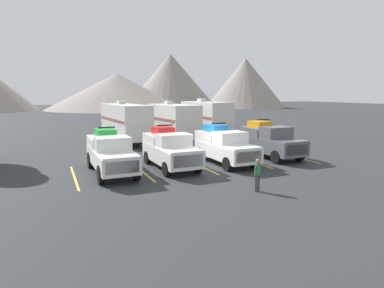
# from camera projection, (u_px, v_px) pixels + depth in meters

# --- Properties ---
(ground_plane) EXTENTS (240.00, 240.00, 0.00)m
(ground_plane) POSITION_uv_depth(u_px,v_px,m) (203.00, 167.00, 19.90)
(ground_plane) COLOR #2D3033
(pickup_truck_a) EXTENTS (2.10, 5.80, 2.55)m
(pickup_truck_a) POSITION_uv_depth(u_px,v_px,m) (110.00, 152.00, 18.34)
(pickup_truck_a) COLOR white
(pickup_truck_a) RESTS_ON ground
(pickup_truck_b) EXTENTS (2.18, 5.23, 2.55)m
(pickup_truck_b) POSITION_uv_depth(u_px,v_px,m) (170.00, 149.00, 19.68)
(pickup_truck_b) COLOR white
(pickup_truck_b) RESTS_ON ground
(pickup_truck_c) EXTENTS (2.15, 5.23, 2.55)m
(pickup_truck_c) POSITION_uv_depth(u_px,v_px,m) (224.00, 145.00, 20.93)
(pickup_truck_c) COLOR white
(pickup_truck_c) RESTS_ON ground
(pickup_truck_d) EXTENTS (2.23, 5.25, 2.63)m
(pickup_truck_d) POSITION_uv_depth(u_px,v_px,m) (269.00, 140.00, 22.91)
(pickup_truck_d) COLOR #595B60
(pickup_truck_d) RESTS_ON ground
(lot_stripe_a) EXTENTS (0.12, 5.50, 0.01)m
(lot_stripe_a) POSITION_uv_depth(u_px,v_px,m) (74.00, 177.00, 17.53)
(lot_stripe_a) COLOR gold
(lot_stripe_a) RESTS_ON ground
(lot_stripe_b) EXTENTS (0.12, 5.50, 0.01)m
(lot_stripe_b) POSITION_uv_depth(u_px,v_px,m) (141.00, 171.00, 19.01)
(lot_stripe_b) COLOR gold
(lot_stripe_b) RESTS_ON ground
(lot_stripe_c) EXTENTS (0.12, 5.50, 0.01)m
(lot_stripe_c) POSITION_uv_depth(u_px,v_px,m) (198.00, 165.00, 20.48)
(lot_stripe_c) COLOR gold
(lot_stripe_c) RESTS_ON ground
(lot_stripe_d) EXTENTS (0.12, 5.50, 0.01)m
(lot_stripe_d) POSITION_uv_depth(u_px,v_px,m) (248.00, 160.00, 21.95)
(lot_stripe_d) COLOR gold
(lot_stripe_d) RESTS_ON ground
(lot_stripe_e) EXTENTS (0.12, 5.50, 0.01)m
(lot_stripe_e) POSITION_uv_depth(u_px,v_px,m) (291.00, 156.00, 23.43)
(lot_stripe_e) COLOR gold
(lot_stripe_e) RESTS_ON ground
(camper_trailer_a) EXTENTS (3.09, 9.03, 3.77)m
(camper_trailer_a) POSITION_uv_depth(u_px,v_px,m) (125.00, 121.00, 29.35)
(camper_trailer_a) COLOR silver
(camper_trailer_a) RESTS_ON ground
(camper_trailer_b) EXTENTS (3.13, 7.71, 3.73)m
(camper_trailer_b) POSITION_uv_depth(u_px,v_px,m) (173.00, 120.00, 30.22)
(camper_trailer_b) COLOR silver
(camper_trailer_b) RESTS_ON ground
(camper_trailer_c) EXTENTS (2.95, 7.38, 3.93)m
(camper_trailer_c) POSITION_uv_depth(u_px,v_px,m) (206.00, 118.00, 31.83)
(camper_trailer_c) COLOR silver
(camper_trailer_c) RESTS_ON ground
(person_a) EXTENTS (0.34, 0.21, 1.54)m
(person_a) POSITION_uv_depth(u_px,v_px,m) (258.00, 173.00, 14.87)
(person_a) COLOR #3F3F42
(person_a) RESTS_ON ground
(mountain_ridge) EXTENTS (137.85, 41.05, 16.22)m
(mountain_ridge) POSITION_uv_depth(u_px,v_px,m) (70.00, 85.00, 86.90)
(mountain_ridge) COLOR gray
(mountain_ridge) RESTS_ON ground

